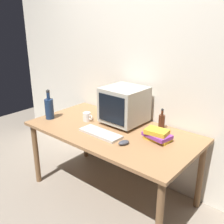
{
  "coord_description": "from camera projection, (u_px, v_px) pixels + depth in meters",
  "views": [
    {
      "loc": [
        1.46,
        -1.73,
        1.7
      ],
      "look_at": [
        0.0,
        0.0,
        0.89
      ],
      "focal_mm": 41.63,
      "sensor_mm": 36.0,
      "label": 1
    }
  ],
  "objects": [
    {
      "name": "ground_plane",
      "position": [
        112.0,
        192.0,
        2.7
      ],
      "size": [
        6.0,
        6.0,
        0.0
      ],
      "primitive_type": "plane",
      "color": "gray"
    },
    {
      "name": "back_wall",
      "position": [
        143.0,
        66.0,
        2.63
      ],
      "size": [
        4.0,
        0.08,
        2.5
      ],
      "primitive_type": "cube",
      "color": "silver",
      "rests_on": "ground"
    },
    {
      "name": "desk",
      "position": [
        112.0,
        137.0,
        2.49
      ],
      "size": [
        1.63,
        0.86,
        0.71
      ],
      "color": "#9E7047",
      "rests_on": "ground"
    },
    {
      "name": "crt_monitor",
      "position": [
        124.0,
        105.0,
        2.55
      ],
      "size": [
        0.39,
        0.4,
        0.37
      ],
      "color": "#B2AD9E",
      "rests_on": "desk"
    },
    {
      "name": "keyboard",
      "position": [
        101.0,
        133.0,
        2.36
      ],
      "size": [
        0.42,
        0.16,
        0.02
      ],
      "primitive_type": "cube",
      "rotation": [
        0.0,
        0.0,
        -0.03
      ],
      "color": "beige",
      "rests_on": "desk"
    },
    {
      "name": "computer_mouse",
      "position": [
        124.0,
        143.0,
        2.17
      ],
      "size": [
        0.09,
        0.11,
        0.04
      ],
      "primitive_type": "ellipsoid",
      "rotation": [
        0.0,
        0.0,
        -0.34
      ],
      "color": "#3F3F47",
      "rests_on": "desk"
    },
    {
      "name": "bottle_tall",
      "position": [
        49.0,
        108.0,
        2.71
      ],
      "size": [
        0.09,
        0.09,
        0.32
      ],
      "color": "navy",
      "rests_on": "desk"
    },
    {
      "name": "bottle_short",
      "position": [
        162.0,
        121.0,
        2.46
      ],
      "size": [
        0.06,
        0.06,
        0.21
      ],
      "color": "#472314",
      "rests_on": "desk"
    },
    {
      "name": "book_stack",
      "position": [
        157.0,
        135.0,
        2.24
      ],
      "size": [
        0.25,
        0.19,
        0.1
      ],
      "color": "gold",
      "rests_on": "desk"
    },
    {
      "name": "mug",
      "position": [
        87.0,
        117.0,
        2.66
      ],
      "size": [
        0.12,
        0.08,
        0.09
      ],
      "color": "white",
      "rests_on": "desk"
    }
  ]
}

